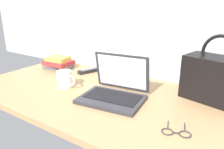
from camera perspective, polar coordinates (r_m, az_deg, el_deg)
The scene contains 8 objects.
desk at distance 1.17m, azimuth -1.22°, elevation -6.02°, with size 1.60×0.76×0.03m.
laptop at distance 1.11m, azimuth 0.82°, elevation -3.92°, with size 0.34×0.30×0.22m.
coffee_mug at distance 1.28m, azimuth -12.20°, elevation -1.13°, with size 0.13×0.09×0.10m.
remote_control_near at distance 1.54m, azimuth -6.00°, elevation 1.01°, with size 0.10×0.17×0.02m.
remote_control_far at distance 1.32m, azimuth 6.31°, elevation -1.91°, with size 0.12×0.16×0.02m.
eyeglasses at distance 0.88m, azimuth 16.42°, elevation -14.28°, with size 0.12×0.13×0.01m.
handbag at distance 1.17m, azimuth 25.60°, elevation -0.98°, with size 0.33×0.22×0.33m.
book_stack at distance 1.66m, azimuth -13.83°, elevation 2.97°, with size 0.23×0.16×0.09m.
Camera 1 is at (0.61, -0.87, 0.50)m, focal length 34.97 mm.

